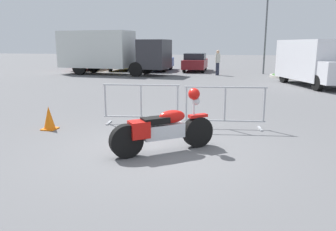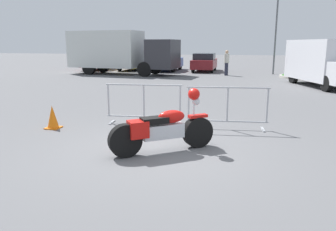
{
  "view_description": "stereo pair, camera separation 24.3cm",
  "coord_description": "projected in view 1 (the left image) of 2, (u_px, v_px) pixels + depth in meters",
  "views": [
    {
      "loc": [
        1.49,
        -6.16,
        2.09
      ],
      "look_at": [
        0.11,
        0.29,
        0.65
      ],
      "focal_mm": 35.0,
      "sensor_mm": 36.0,
      "label": 1
    },
    {
      "loc": [
        1.73,
        -6.1,
        2.09
      ],
      "look_at": [
        0.11,
        0.29,
        0.65
      ],
      "focal_mm": 35.0,
      "sensor_mm": 36.0,
      "label": 2
    }
  ],
  "objects": [
    {
      "name": "parked_car_red",
      "position": [
        90.0,
        60.0,
        27.31
      ],
      "size": [
        1.9,
        4.43,
        1.49
      ],
      "rotation": [
        0.0,
        0.0,
        1.6
      ],
      "color": "#B21E19",
      "rests_on": "ground"
    },
    {
      "name": "parked_car_maroon",
      "position": [
        195.0,
        62.0,
        25.62
      ],
      "size": [
        1.78,
        4.15,
        1.39
      ],
      "rotation": [
        0.0,
        0.0,
        1.6
      ],
      "color": "maroon",
      "rests_on": "ground"
    },
    {
      "name": "parked_car_yellow",
      "position": [
        123.0,
        62.0,
        26.62
      ],
      "size": [
        1.72,
        4.01,
        1.35
      ],
      "rotation": [
        0.0,
        0.0,
        1.6
      ],
      "color": "yellow",
      "rests_on": "ground"
    },
    {
      "name": "pedestrian",
      "position": [
        218.0,
        62.0,
        22.26
      ],
      "size": [
        0.39,
        0.39,
        1.69
      ],
      "rotation": [
        0.0,
        0.0,
        1.42
      ],
      "color": "#262838",
      "rests_on": "ground"
    },
    {
      "name": "parked_car_blue",
      "position": [
        158.0,
        61.0,
        26.07
      ],
      "size": [
        1.88,
        4.39,
        1.48
      ],
      "rotation": [
        0.0,
        0.0,
        1.6
      ],
      "color": "#284799",
      "rests_on": "ground"
    },
    {
      "name": "box_truck",
      "position": [
        108.0,
        51.0,
        22.72
      ],
      "size": [
        7.88,
        2.95,
        2.98
      ],
      "rotation": [
        0.0,
        0.0,
        -0.09
      ],
      "color": "silver",
      "rests_on": "ground"
    },
    {
      "name": "crowd_barrier_near",
      "position": [
        141.0,
        104.0,
        8.63
      ],
      "size": [
        2.02,
        0.66,
        1.07
      ],
      "rotation": [
        0.0,
        0.0,
        0.12
      ],
      "color": "#9EA0A5",
      "rests_on": "ground"
    },
    {
      "name": "ground_plane",
      "position": [
        160.0,
        149.0,
        6.64
      ],
      "size": [
        120.0,
        120.0,
        0.0
      ],
      "primitive_type": "plane",
      "color": "#5B5B5E"
    },
    {
      "name": "planter_island",
      "position": [
        299.0,
        72.0,
        20.97
      ],
      "size": [
        3.59,
        3.59,
        1.21
      ],
      "color": "#ADA89E",
      "rests_on": "ground"
    },
    {
      "name": "street_lamp",
      "position": [
        266.0,
        20.0,
        22.66
      ],
      "size": [
        0.36,
        0.7,
        5.68
      ],
      "color": "#595B60",
      "rests_on": "ground"
    },
    {
      "name": "delivery_van",
      "position": [
        314.0,
        61.0,
        16.59
      ],
      "size": [
        3.46,
        5.36,
        2.31
      ],
      "rotation": [
        0.0,
        0.0,
        -1.24
      ],
      "color": "silver",
      "rests_on": "ground"
    },
    {
      "name": "crowd_barrier_far",
      "position": [
        225.0,
        107.0,
        8.18
      ],
      "size": [
        2.02,
        0.66,
        1.07
      ],
      "rotation": [
        0.0,
        0.0,
        0.12
      ],
      "color": "#9EA0A5",
      "rests_on": "ground"
    },
    {
      "name": "motorcycle",
      "position": [
        164.0,
        129.0,
        6.41
      ],
      "size": [
        1.84,
        1.47,
        1.23
      ],
      "rotation": [
        0.0,
        0.0,
        0.66
      ],
      "color": "black",
      "rests_on": "ground"
    },
    {
      "name": "traffic_cone",
      "position": [
        49.0,
        118.0,
        8.14
      ],
      "size": [
        0.34,
        0.34,
        0.59
      ],
      "color": "orange",
      "rests_on": "ground"
    }
  ]
}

